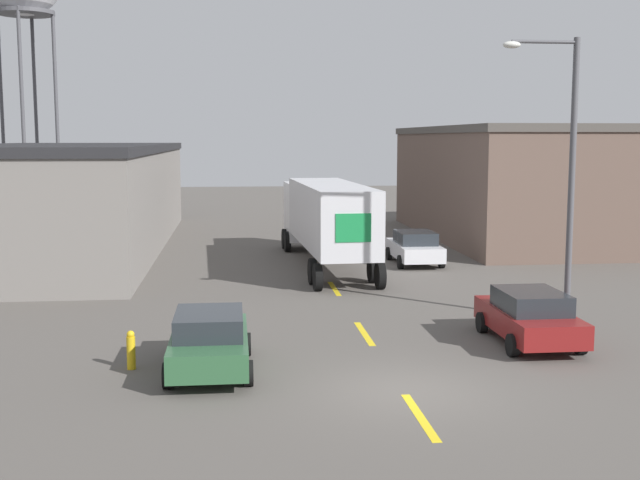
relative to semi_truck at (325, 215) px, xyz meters
The scene contains 10 objects.
ground_plane 18.77m from the semi_truck, 90.86° to the right, with size 160.00×160.00×0.00m, color #56514C.
road_centerline 13.30m from the semi_truck, 91.23° to the right, with size 0.20×17.50×0.01m.
warehouse_left 15.18m from the semi_truck, 151.30° to the left, with size 10.98×29.04×5.51m.
warehouse_right 15.81m from the semi_truck, 36.30° to the left, with size 10.91×20.74×6.51m.
semi_truck is the anchor object (origin of this frame).
parked_car_left_near 17.28m from the semi_truck, 106.12° to the right, with size 2.11×4.36×1.54m.
parked_car_right_far 4.49m from the semi_truck, ahead, with size 2.11×4.36×1.54m.
parked_car_right_near 15.38m from the semi_truck, 74.00° to the right, with size 2.11×4.36×1.54m.
street_lamp 13.92m from the semi_truck, 63.16° to the right, with size 2.45×0.32×8.90m.
fire_hydrant 17.60m from the semi_truck, 112.75° to the right, with size 0.22×0.22×1.00m.
Camera 1 is at (-3.83, -17.70, 5.82)m, focal length 45.00 mm.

